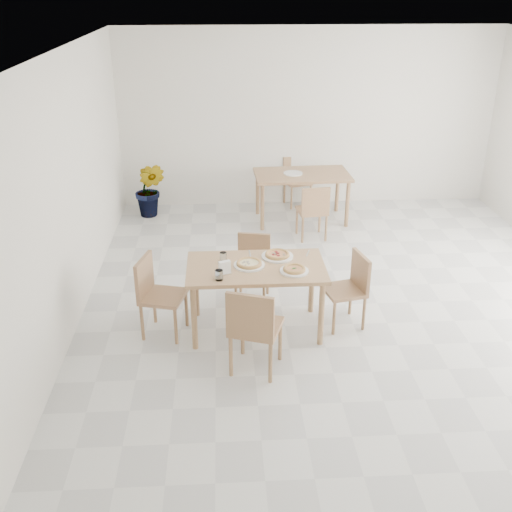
{
  "coord_description": "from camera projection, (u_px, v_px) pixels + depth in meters",
  "views": [
    {
      "loc": [
        -1.39,
        -5.97,
        3.43
      ],
      "look_at": [
        -1.07,
        -0.47,
        0.86
      ],
      "focal_mm": 42.0,
      "sensor_mm": 36.0,
      "label": 1
    }
  ],
  "objects": [
    {
      "name": "fork_b",
      "position": [
        308.0,
        253.0,
        6.4
      ],
      "size": [
        0.07,
        0.17,
        0.01
      ],
      "primitive_type": "cube",
      "rotation": [
        0.0,
        0.0,
        -0.32
      ],
      "color": "silver",
      "rests_on": "main_table"
    },
    {
      "name": "napkin_holder",
      "position": [
        225.0,
        268.0,
        5.93
      ],
      "size": [
        0.14,
        0.1,
        0.14
      ],
      "rotation": [
        0.0,
        0.0,
        0.35
      ],
      "color": "silver",
      "rests_on": "main_table"
    },
    {
      "name": "plate_margherita",
      "position": [
        294.0,
        271.0,
        6.01
      ],
      "size": [
        0.29,
        0.29,
        0.02
      ],
      "primitive_type": "cylinder",
      "color": "white",
      "rests_on": "main_table"
    },
    {
      "name": "potted_plant",
      "position": [
        150.0,
        190.0,
        9.32
      ],
      "size": [
        0.57,
        0.5,
        0.87
      ],
      "primitive_type": "imported",
      "rotation": [
        0.0,
        0.0,
        -0.27
      ],
      "color": "#386C20",
      "rests_on": "ground"
    },
    {
      "name": "fork_a",
      "position": [
        250.0,
        254.0,
        6.4
      ],
      "size": [
        0.02,
        0.18,
        0.01
      ],
      "primitive_type": "cube",
      "rotation": [
        0.0,
        0.0,
        0.05
      ],
      "color": "silver",
      "rests_on": "main_table"
    },
    {
      "name": "chair_back_s",
      "position": [
        313.0,
        209.0,
        8.45
      ],
      "size": [
        0.44,
        0.44,
        0.81
      ],
      "rotation": [
        0.0,
        0.0,
        3.26
      ],
      "color": "#A77753",
      "rests_on": "ground"
    },
    {
      "name": "chair_west",
      "position": [
        155.0,
        291.0,
        6.18
      ],
      "size": [
        0.52,
        0.52,
        0.86
      ],
      "rotation": [
        0.0,
        0.0,
        1.31
      ],
      "color": "#A77753",
      "rests_on": "ground"
    },
    {
      "name": "pizza_margherita",
      "position": [
        294.0,
        269.0,
        6.0
      ],
      "size": [
        0.27,
        0.27,
        0.03
      ],
      "rotation": [
        0.0,
        0.0,
        -0.2
      ],
      "color": "#ECC66F",
      "rests_on": "plate_margherita"
    },
    {
      "name": "chair_back_n",
      "position": [
        296.0,
        177.0,
        9.84
      ],
      "size": [
        0.47,
        0.47,
        0.78
      ],
      "rotation": [
        0.0,
        0.0,
        0.25
      ],
      "color": "#A77753",
      "rests_on": "ground"
    },
    {
      "name": "main_table",
      "position": [
        256.0,
        274.0,
        6.17
      ],
      "size": [
        1.42,
        0.81,
        0.75
      ],
      "rotation": [
        0.0,
        0.0,
        0.0
      ],
      "color": "tan",
      "rests_on": "ground"
    },
    {
      "name": "tumbler_b",
      "position": [
        223.0,
        257.0,
        6.23
      ],
      "size": [
        0.07,
        0.07,
        0.09
      ],
      "primitive_type": "cylinder",
      "color": "white",
      "rests_on": "main_table"
    },
    {
      "name": "chair_north",
      "position": [
        253.0,
        262.0,
        6.92
      ],
      "size": [
        0.45,
        0.45,
        0.77
      ],
      "rotation": [
        0.0,
        0.0,
        -0.21
      ],
      "color": "#A77753",
      "rests_on": "ground"
    },
    {
      "name": "pizza_mushroom",
      "position": [
        249.0,
        263.0,
        6.12
      ],
      "size": [
        0.33,
        0.33,
        0.03
      ],
      "rotation": [
        0.0,
        0.0,
        0.32
      ],
      "color": "#ECC66F",
      "rests_on": "plate_mushroom"
    },
    {
      "name": "chair_south",
      "position": [
        254.0,
        325.0,
        5.51
      ],
      "size": [
        0.57,
        0.57,
        0.9
      ],
      "rotation": [
        0.0,
        0.0,
        2.81
      ],
      "color": "#A77753",
      "rests_on": "ground"
    },
    {
      "name": "tumbler_a",
      "position": [
        219.0,
        275.0,
        5.83
      ],
      "size": [
        0.08,
        0.08,
        0.1
      ],
      "primitive_type": "cylinder",
      "color": "white",
      "rests_on": "main_table"
    },
    {
      "name": "plate_mushroom",
      "position": [
        249.0,
        265.0,
        6.13
      ],
      "size": [
        0.32,
        0.32,
        0.02
      ],
      "primitive_type": "cylinder",
      "color": "white",
      "rests_on": "main_table"
    },
    {
      "name": "second_table",
      "position": [
        302.0,
        179.0,
        9.06
      ],
      "size": [
        1.45,
        0.87,
        0.75
      ],
      "rotation": [
        0.0,
        0.0,
        0.04
      ],
      "color": "#A77753",
      "rests_on": "ground"
    },
    {
      "name": "pizza_pepperoni",
      "position": [
        277.0,
        254.0,
        6.32
      ],
      "size": [
        0.28,
        0.28,
        0.03
      ],
      "rotation": [
        0.0,
        0.0,
        0.06
      ],
      "color": "#ECC66F",
      "rests_on": "plate_pepperoni"
    },
    {
      "name": "plate_pepperoni",
      "position": [
        277.0,
        256.0,
        6.33
      ],
      "size": [
        0.34,
        0.34,
        0.02
      ],
      "primitive_type": "cylinder",
      "color": "white",
      "rests_on": "main_table"
    },
    {
      "name": "chair_east",
      "position": [
        351.0,
        285.0,
        6.36
      ],
      "size": [
        0.48,
        0.48,
        0.81
      ],
      "rotation": [
        0.0,
        0.0,
        -1.35
      ],
      "color": "#A77753",
      "rests_on": "ground"
    },
    {
      "name": "plate_empty",
      "position": [
        293.0,
        173.0,
        9.01
      ],
      "size": [
        0.29,
        0.29,
        0.02
      ],
      "primitive_type": "cylinder",
      "color": "white",
      "rests_on": "second_table"
    }
  ]
}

